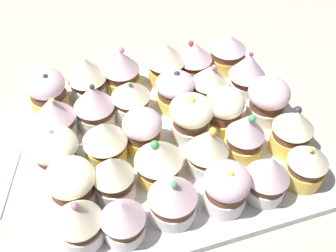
# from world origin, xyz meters

# --- Properties ---
(ground_plane) EXTENTS (1.80, 1.80, 0.03)m
(ground_plane) POSITION_xyz_m (0.00, 0.00, -0.01)
(ground_plane) COLOR #B2A899
(baking_tray) EXTENTS (0.42, 0.36, 0.01)m
(baking_tray) POSITION_xyz_m (0.00, 0.00, 0.01)
(baking_tray) COLOR silver
(baking_tray) RESTS_ON ground_plane
(cupcake_0) EXTENTS (0.06, 0.06, 0.08)m
(cupcake_0) POSITION_xyz_m (-0.15, -0.12, 0.05)
(cupcake_0) COLOR white
(cupcake_0) RESTS_ON baking_tray
(cupcake_1) EXTENTS (0.06, 0.06, 0.07)m
(cupcake_1) POSITION_xyz_m (-0.10, -0.13, 0.05)
(cupcake_1) COLOR white
(cupcake_1) RESTS_ON baking_tray
(cupcake_2) EXTENTS (0.06, 0.06, 0.07)m
(cupcake_2) POSITION_xyz_m (-0.03, -0.12, 0.05)
(cupcake_2) COLOR white
(cupcake_2) RESTS_ON baking_tray
(cupcake_3) EXTENTS (0.06, 0.06, 0.07)m
(cupcake_3) POSITION_xyz_m (0.04, -0.13, 0.05)
(cupcake_3) COLOR white
(cupcake_3) RESTS_ON baking_tray
(cupcake_4) EXTENTS (0.06, 0.06, 0.08)m
(cupcake_4) POSITION_xyz_m (0.09, -0.13, 0.05)
(cupcake_4) COLOR white
(cupcake_4) RESTS_ON baking_tray
(cupcake_5) EXTENTS (0.05, 0.05, 0.07)m
(cupcake_5) POSITION_xyz_m (0.15, -0.13, 0.05)
(cupcake_5) COLOR #EFC651
(cupcake_5) RESTS_ON baking_tray
(cupcake_6) EXTENTS (0.07, 0.07, 0.07)m
(cupcake_6) POSITION_xyz_m (-0.15, -0.06, 0.05)
(cupcake_6) COLOR white
(cupcake_6) RESTS_ON baking_tray
(cupcake_7) EXTENTS (0.06, 0.06, 0.08)m
(cupcake_7) POSITION_xyz_m (-0.10, -0.07, 0.05)
(cupcake_7) COLOR white
(cupcake_7) RESTS_ON baking_tray
(cupcake_8) EXTENTS (0.07, 0.07, 0.08)m
(cupcake_8) POSITION_xyz_m (-0.03, -0.06, 0.05)
(cupcake_8) COLOR #EFC651
(cupcake_8) RESTS_ON baking_tray
(cupcake_9) EXTENTS (0.06, 0.06, 0.08)m
(cupcake_9) POSITION_xyz_m (0.04, -0.06, 0.05)
(cupcake_9) COLOR white
(cupcake_9) RESTS_ON baking_tray
(cupcake_10) EXTENTS (0.06, 0.06, 0.08)m
(cupcake_10) POSITION_xyz_m (0.10, -0.06, 0.05)
(cupcake_10) COLOR #EFC651
(cupcake_10) RESTS_ON baking_tray
(cupcake_11) EXTENTS (0.06, 0.06, 0.08)m
(cupcake_11) POSITION_xyz_m (0.16, -0.07, 0.05)
(cupcake_11) COLOR #EFC651
(cupcake_11) RESTS_ON baking_tray
(cupcake_12) EXTENTS (0.07, 0.07, 0.07)m
(cupcake_12) POSITION_xyz_m (-0.16, 0.00, 0.05)
(cupcake_12) COLOR white
(cupcake_12) RESTS_ON baking_tray
(cupcake_13) EXTENTS (0.06, 0.06, 0.07)m
(cupcake_13) POSITION_xyz_m (-0.09, -0.01, 0.05)
(cupcake_13) COLOR #EFC651
(cupcake_13) RESTS_ON baking_tray
(cupcake_14) EXTENTS (0.06, 0.06, 0.07)m
(cupcake_14) POSITION_xyz_m (-0.04, 0.00, 0.05)
(cupcake_14) COLOR #EFC651
(cupcake_14) RESTS_ON baking_tray
(cupcake_15) EXTENTS (0.07, 0.07, 0.07)m
(cupcake_15) POSITION_xyz_m (0.04, -0.00, 0.05)
(cupcake_15) COLOR white
(cupcake_15) RESTS_ON baking_tray
(cupcake_16) EXTENTS (0.06, 0.06, 0.07)m
(cupcake_16) POSITION_xyz_m (0.09, 0.00, 0.05)
(cupcake_16) COLOR #EFC651
(cupcake_16) RESTS_ON baking_tray
(cupcake_17) EXTENTS (0.06, 0.06, 0.07)m
(cupcake_17) POSITION_xyz_m (0.16, 0.00, 0.05)
(cupcake_17) COLOR white
(cupcake_17) RESTS_ON baking_tray
(cupcake_18) EXTENTS (0.06, 0.06, 0.08)m
(cupcake_18) POSITION_xyz_m (-0.15, 0.06, 0.05)
(cupcake_18) COLOR white
(cupcake_18) RESTS_ON baking_tray
(cupcake_19) EXTENTS (0.06, 0.06, 0.08)m
(cupcake_19) POSITION_xyz_m (-0.09, 0.07, 0.05)
(cupcake_19) COLOR white
(cupcake_19) RESTS_ON baking_tray
(cupcake_20) EXTENTS (0.06, 0.06, 0.07)m
(cupcake_20) POSITION_xyz_m (-0.04, 0.07, 0.05)
(cupcake_20) COLOR white
(cupcake_20) RESTS_ON baking_tray
(cupcake_21) EXTENTS (0.06, 0.06, 0.06)m
(cupcake_21) POSITION_xyz_m (0.03, 0.07, 0.04)
(cupcake_21) COLOR #EFC651
(cupcake_21) RESTS_ON baking_tray
(cupcake_22) EXTENTS (0.06, 0.06, 0.07)m
(cupcake_22) POSITION_xyz_m (0.09, 0.06, 0.05)
(cupcake_22) COLOR #EFC651
(cupcake_22) RESTS_ON baking_tray
(cupcake_23) EXTENTS (0.06, 0.06, 0.08)m
(cupcake_23) POSITION_xyz_m (0.15, 0.06, 0.05)
(cupcake_23) COLOR white
(cupcake_23) RESTS_ON baking_tray
(cupcake_24) EXTENTS (0.06, 0.06, 0.07)m
(cupcake_24) POSITION_xyz_m (-0.16, 0.13, 0.05)
(cupcake_24) COLOR #EFC651
(cupcake_24) RESTS_ON baking_tray
(cupcake_25) EXTENTS (0.06, 0.06, 0.08)m
(cupcake_25) POSITION_xyz_m (-0.09, 0.13, 0.05)
(cupcake_25) COLOR white
(cupcake_25) RESTS_ON baking_tray
(cupcake_26) EXTENTS (0.06, 0.06, 0.08)m
(cupcake_26) POSITION_xyz_m (-0.04, 0.13, 0.05)
(cupcake_26) COLOR #EFC651
(cupcake_26) RESTS_ON baking_tray
(cupcake_27) EXTENTS (0.06, 0.06, 0.08)m
(cupcake_27) POSITION_xyz_m (0.04, 0.13, 0.05)
(cupcake_27) COLOR #EFC651
(cupcake_27) RESTS_ON baking_tray
(cupcake_28) EXTENTS (0.06, 0.06, 0.07)m
(cupcake_28) POSITION_xyz_m (0.09, 0.13, 0.05)
(cupcake_28) COLOR #EFC651
(cupcake_28) RESTS_ON baking_tray
(cupcake_29) EXTENTS (0.06, 0.06, 0.07)m
(cupcake_29) POSITION_xyz_m (0.15, 0.13, 0.05)
(cupcake_29) COLOR #EFC651
(cupcake_29) RESTS_ON baking_tray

